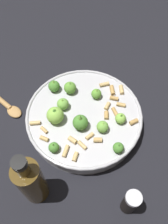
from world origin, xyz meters
The scene contains 4 objects.
ground_plane centered at (0.00, 0.00, 0.00)m, with size 2.40×2.40×0.00m, color black.
cooking_pan centered at (0.00, 0.00, 0.03)m, with size 0.33×0.33×0.10m.
pepper_shaker centered at (0.07, -0.25, 0.05)m, with size 0.04×0.04×0.10m.
olive_oil_bottle centered at (-0.14, -0.19, 0.09)m, with size 0.06×0.06×0.21m.
Camera 1 is at (-0.05, -0.35, 0.61)m, focal length 37.57 mm.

